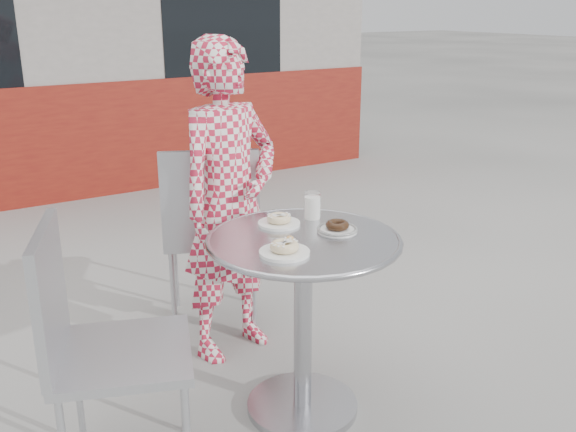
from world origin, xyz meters
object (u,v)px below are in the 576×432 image
chair_left (124,403)px  chair_far (212,269)px  bistro_table (303,282)px  seated_person (229,202)px  plate_far (279,221)px  plate_near (285,249)px  plate_checker (337,228)px  milk_cup (312,206)px

chair_left → chair_far: bearing=-20.1°
bistro_table → seated_person: size_ratio=0.51×
plate_far → plate_near: size_ratio=0.93×
bistro_table → plate_near: plate_near is taller
plate_near → chair_far: bearing=80.5°
chair_far → plate_checker: (0.13, -0.93, 0.48)m
bistro_table → chair_far: chair_far is taller
plate_checker → milk_cup: size_ratio=1.42×
chair_far → seated_person: size_ratio=0.65×
bistro_table → chair_far: 0.96m
chair_far → plate_checker: chair_far is taller
chair_left → plate_near: chair_left is taller
plate_near → milk_cup: (0.31, 0.28, 0.03)m
chair_left → plate_far: bearing=-56.5°
chair_left → bistro_table: bearing=-70.2°
milk_cup → bistro_table: bearing=-131.5°
plate_far → milk_cup: size_ratio=1.51×
chair_far → chair_left: (-0.77, -0.92, -0.01)m
chair_far → bistro_table: bearing=111.9°
chair_far → seated_person: (-0.03, -0.30, 0.45)m
seated_person → plate_checker: size_ratio=9.26×
plate_checker → milk_cup: 0.19m
bistro_table → chair_far: size_ratio=0.79×
chair_left → plate_near: size_ratio=5.19×
seated_person → plate_near: seated_person is taller
plate_far → milk_cup: (0.16, -0.00, 0.04)m
plate_far → plate_near: 0.32m
chair_far → milk_cup: bearing=123.7°
chair_far → plate_far: chair_far is taller
chair_far → plate_near: size_ratio=5.34×
plate_near → milk_cup: size_ratio=1.62×
chair_left → plate_checker: 1.03m
bistro_table → seated_person: seated_person is taller
chair_far → chair_left: chair_far is taller
plate_near → milk_cup: milk_cup is taller
chair_far → plate_near: chair_far is taller
seated_person → plate_checker: bearing=-90.0°
seated_person → milk_cup: size_ratio=13.19×
plate_far → plate_checker: bearing=-50.3°
bistro_table → plate_checker: plate_checker is taller
milk_cup → chair_left: bearing=-169.0°
seated_person → plate_far: size_ratio=8.73×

